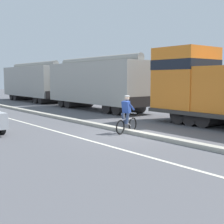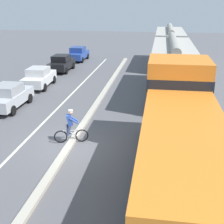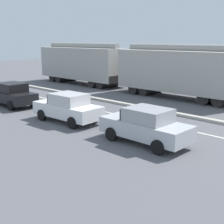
{
  "view_description": "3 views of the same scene",
  "coord_description": "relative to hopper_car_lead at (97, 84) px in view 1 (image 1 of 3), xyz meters",
  "views": [
    {
      "loc": [
        -9.36,
        -10.37,
        2.51
      ],
      "look_at": [
        -0.7,
        0.54,
        0.99
      ],
      "focal_mm": 50.0,
      "sensor_mm": 36.0,
      "label": 1
    },
    {
      "loc": [
        4.15,
        -13.48,
        6.7
      ],
      "look_at": [
        2.05,
        -0.03,
        1.83
      ],
      "focal_mm": 50.0,
      "sensor_mm": 36.0,
      "label": 2
    },
    {
      "loc": [
        -16.18,
        -3.44,
        4.58
      ],
      "look_at": [
        -5.2,
        7.11,
        0.99
      ],
      "focal_mm": 50.0,
      "sensor_mm": 36.0,
      "label": 3
    }
  ],
  "objects": [
    {
      "name": "ground_plane",
      "position": [
        -5.03,
        -9.6,
        -2.08
      ],
      "size": [
        120.0,
        120.0,
        0.0
      ],
      "primitive_type": "plane",
      "color": "#56565B"
    },
    {
      "name": "median_curb",
      "position": [
        -5.03,
        -3.6,
        -2.0
      ],
      "size": [
        0.36,
        36.0,
        0.16
      ],
      "primitive_type": "cube",
      "color": "#B2AD9E",
      "rests_on": "ground"
    },
    {
      "name": "lane_stripe",
      "position": [
        -7.43,
        -3.6,
        -2.07
      ],
      "size": [
        0.14,
        36.0,
        0.01
      ],
      "primitive_type": "cube",
      "color": "silver",
      "rests_on": "ground"
    },
    {
      "name": "hopper_car_lead",
      "position": [
        0.0,
        0.0,
        0.0
      ],
      "size": [
        2.9,
        10.6,
        4.18
      ],
      "color": "#A8A69E",
      "rests_on": "ground"
    },
    {
      "name": "hopper_car_middle",
      "position": [
        0.0,
        11.6,
        0.0
      ],
      "size": [
        2.9,
        10.6,
        4.18
      ],
      "color": "#A6A39C",
      "rests_on": "ground"
    },
    {
      "name": "cyclist",
      "position": [
        -5.1,
        -9.34,
        -1.26
      ],
      "size": [
        1.66,
        0.63,
        1.71
      ],
      "color": "black",
      "rests_on": "ground"
    }
  ]
}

